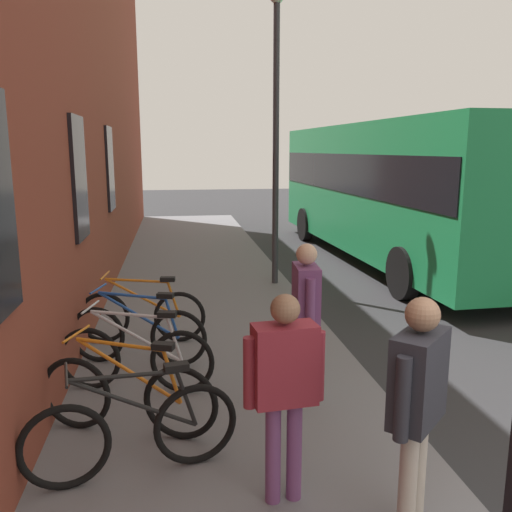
% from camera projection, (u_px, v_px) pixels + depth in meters
% --- Properties ---
extents(ground, '(60.00, 60.00, 0.00)m').
position_uv_depth(ground, '(384.00, 325.00, 8.62)').
color(ground, '#2D2D30').
extents(sidewalk_pavement, '(24.00, 3.50, 0.12)m').
position_uv_depth(sidewalk_pavement, '(205.00, 296.00, 10.15)').
color(sidewalk_pavement, slate).
rests_on(sidewalk_pavement, ground).
extents(station_facade, '(22.00, 0.65, 9.03)m').
position_uv_depth(station_facade, '(86.00, 53.00, 9.94)').
color(station_facade, brown).
rests_on(station_facade, ground).
extents(bicycle_mid_rack, '(0.54, 1.75, 0.97)m').
position_uv_depth(bicycle_mid_rack, '(134.00, 432.00, 4.38)').
color(bicycle_mid_rack, black).
rests_on(bicycle_mid_rack, sidewalk_pavement).
extents(bicycle_under_window, '(0.71, 1.69, 0.97)m').
position_uv_depth(bicycle_under_window, '(128.00, 395.00, 5.04)').
color(bicycle_under_window, black).
rests_on(bicycle_under_window, sidewalk_pavement).
extents(bicycle_by_door, '(0.58, 1.74, 0.97)m').
position_uv_depth(bicycle_by_door, '(136.00, 358.00, 5.95)').
color(bicycle_by_door, black).
rests_on(bicycle_by_door, sidewalk_pavement).
extents(bicycle_beside_lamp, '(0.63, 1.72, 0.97)m').
position_uv_depth(bicycle_beside_lamp, '(138.00, 334.00, 6.70)').
color(bicycle_beside_lamp, black).
rests_on(bicycle_beside_lamp, sidewalk_pavement).
extents(bicycle_nearest_sign, '(0.48, 1.77, 0.97)m').
position_uv_depth(bicycle_nearest_sign, '(142.00, 315.00, 7.47)').
color(bicycle_nearest_sign, black).
rests_on(bicycle_nearest_sign, sidewalk_pavement).
extents(city_bus, '(10.58, 2.92, 3.35)m').
position_uv_depth(city_bus, '(390.00, 184.00, 13.22)').
color(city_bus, '#1E8C4C').
rests_on(city_bus, ground).
extents(pedestrian_by_facade, '(0.52, 0.52, 1.71)m').
position_uv_depth(pedestrian_by_facade, '(418.00, 394.00, 3.60)').
color(pedestrian_by_facade, '#B2A599').
rests_on(pedestrian_by_facade, sidewalk_pavement).
extents(pedestrian_crossing_street, '(0.64, 0.28, 1.68)m').
position_uv_depth(pedestrian_crossing_street, '(306.00, 304.00, 5.76)').
color(pedestrian_crossing_street, '#B2A599').
rests_on(pedestrian_crossing_street, sidewalk_pavement).
extents(pedestrian_near_bus, '(0.28, 0.62, 1.64)m').
position_uv_depth(pedestrian_near_bus, '(284.00, 378.00, 3.96)').
color(pedestrian_near_bus, '#723F72').
rests_on(pedestrian_near_bus, sidewalk_pavement).
extents(street_lamp, '(0.28, 0.28, 5.54)m').
position_uv_depth(street_lamp, '(276.00, 117.00, 10.24)').
color(street_lamp, '#333338').
rests_on(street_lamp, sidewalk_pavement).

